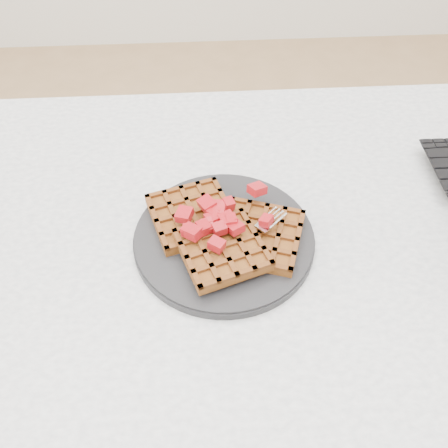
# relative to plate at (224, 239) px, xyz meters

# --- Properties ---
(ground) EXTENTS (4.00, 4.00, 0.00)m
(ground) POSITION_rel_plate_xyz_m (0.12, -0.01, -0.76)
(ground) COLOR tan
(ground) RESTS_ON ground
(table) EXTENTS (1.20, 0.80, 0.75)m
(table) POSITION_rel_plate_xyz_m (0.12, -0.01, -0.12)
(table) COLOR white
(table) RESTS_ON ground
(plate) EXTENTS (0.26, 0.26, 0.02)m
(plate) POSITION_rel_plate_xyz_m (0.00, 0.00, 0.00)
(plate) COLOR black
(plate) RESTS_ON table
(waffles) EXTENTS (0.24, 0.21, 0.03)m
(waffles) POSITION_rel_plate_xyz_m (0.00, -0.00, 0.02)
(waffles) COLOR brown
(waffles) RESTS_ON plate
(strawberry_pile) EXTENTS (0.15, 0.15, 0.02)m
(strawberry_pile) POSITION_rel_plate_xyz_m (0.00, 0.00, 0.05)
(strawberry_pile) COLOR maroon
(strawberry_pile) RESTS_ON waffles
(fork) EXTENTS (0.15, 0.14, 0.02)m
(fork) POSITION_rel_plate_xyz_m (0.03, -0.03, 0.02)
(fork) COLOR silver
(fork) RESTS_ON plate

